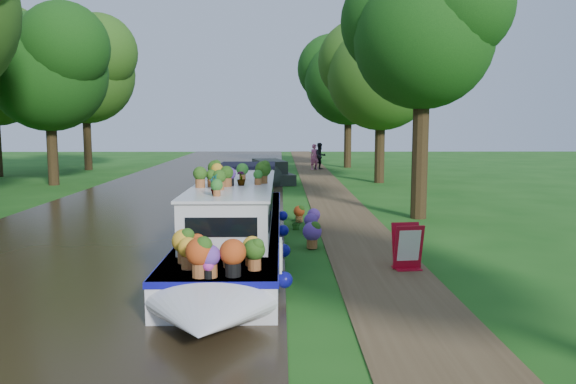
{
  "coord_description": "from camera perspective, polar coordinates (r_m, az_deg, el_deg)",
  "views": [
    {
      "loc": [
        -1.1,
        -16.65,
        3.37
      ],
      "look_at": [
        -0.88,
        0.16,
        1.3
      ],
      "focal_mm": 35.0,
      "sensor_mm": 36.0,
      "label": 1
    }
  ],
  "objects": [
    {
      "name": "tree_near_overhang",
      "position": [
        20.56,
        13.53,
        15.87
      ],
      "size": [
        5.52,
        5.28,
        8.99
      ],
      "color": "black",
      "rests_on": "ground"
    },
    {
      "name": "tree_far_c",
      "position": [
        33.29,
        -23.18,
        11.9
      ],
      "size": [
        7.13,
        6.82,
        9.59
      ],
      "color": "black",
      "rests_on": "ground"
    },
    {
      "name": "pedestrian_dark",
      "position": [
        40.64,
        3.29,
        3.66
      ],
      "size": [
        1.18,
        1.12,
        1.93
      ],
      "primitive_type": "imported",
      "rotation": [
        0.0,
        0.0,
        0.57
      ],
      "color": "black",
      "rests_on": "towpath"
    },
    {
      "name": "verge_plant",
      "position": [
        17.88,
        0.86,
        -3.13
      ],
      "size": [
        0.45,
        0.41,
        0.44
      ],
      "primitive_type": "imported",
      "rotation": [
        0.0,
        0.0,
        0.2
      ],
      "color": "#306F21",
      "rests_on": "ground"
    },
    {
      "name": "second_boat",
      "position": [
        32.23,
        -1.91,
        1.93
      ],
      "size": [
        3.0,
        6.78,
        1.26
      ],
      "rotation": [
        0.0,
        0.0,
        0.21
      ],
      "color": "black",
      "rests_on": "canal_water"
    },
    {
      "name": "ground",
      "position": [
        17.02,
        2.97,
        -4.41
      ],
      "size": [
        100.0,
        100.0,
        0.0
      ],
      "primitive_type": "plane",
      "color": "#174C13",
      "rests_on": "ground"
    },
    {
      "name": "plant_boat",
      "position": [
        14.42,
        -5.33,
        -3.06
      ],
      "size": [
        2.29,
        13.52,
        2.3
      ],
      "color": "silver",
      "rests_on": "canal_water"
    },
    {
      "name": "canal_water",
      "position": [
        17.67,
        -16.89,
        -4.24
      ],
      "size": [
        10.0,
        100.0,
        0.02
      ],
      "primitive_type": "cube",
      "color": "black",
      "rests_on": "ground"
    },
    {
      "name": "sandwich_board",
      "position": [
        13.21,
        12.04,
        -5.66
      ],
      "size": [
        0.68,
        0.59,
        1.05
      ],
      "rotation": [
        0.0,
        0.0,
        0.12
      ],
      "color": "#B10C22",
      "rests_on": "towpath"
    },
    {
      "name": "tree_far_d",
      "position": [
        43.24,
        -19.98,
        11.95
      ],
      "size": [
        8.05,
        7.7,
        10.85
      ],
      "color": "black",
      "rests_on": "ground"
    },
    {
      "name": "tree_near_mid",
      "position": [
        32.36,
        9.4,
        12.37
      ],
      "size": [
        6.9,
        6.6,
        9.4
      ],
      "color": "black",
      "rests_on": "ground"
    },
    {
      "name": "towpath",
      "position": [
        17.14,
        6.99,
        -4.32
      ],
      "size": [
        2.2,
        100.0,
        0.03
      ],
      "primitive_type": "cube",
      "color": "#4A3822",
      "rests_on": "ground"
    },
    {
      "name": "tree_near_far",
      "position": [
        43.19,
        6.13,
        11.87
      ],
      "size": [
        7.59,
        7.26,
        10.3
      ],
      "color": "black",
      "rests_on": "ground"
    },
    {
      "name": "pedestrian_pink",
      "position": [
        40.48,
        2.72,
        3.59
      ],
      "size": [
        0.77,
        0.62,
        1.84
      ],
      "primitive_type": "imported",
      "rotation": [
        0.0,
        0.0,
        0.3
      ],
      "color": "#C04F85",
      "rests_on": "towpath"
    }
  ]
}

